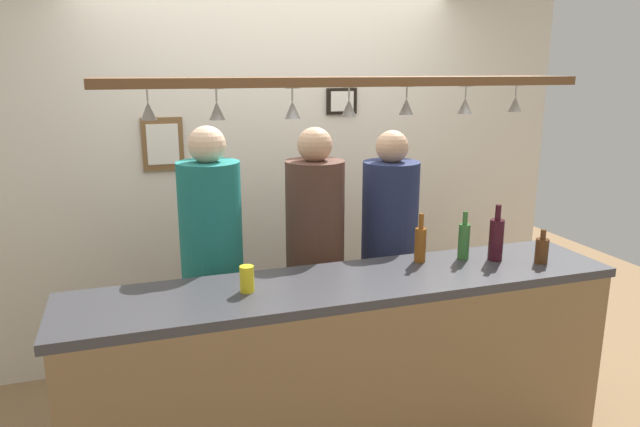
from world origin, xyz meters
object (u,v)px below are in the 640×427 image
at_px(bottle_beer_amber_tall, 420,243).
at_px(drink_can, 247,279).
at_px(bottle_beer_green_import, 464,240).
at_px(bottle_beer_brown_stubby, 542,250).
at_px(bottle_wine_dark_red, 496,238).
at_px(picture_frame_upper_small, 342,101).
at_px(picture_frame_caricature, 163,144).
at_px(person_left_teal_shirt, 212,249).
at_px(person_right_navy_shirt, 389,238).
at_px(person_middle_brown_shirt, 315,242).

distance_m(bottle_beer_amber_tall, drink_can, 0.96).
height_order(bottle_beer_green_import, bottle_beer_brown_stubby, bottle_beer_green_import).
height_order(bottle_wine_dark_red, drink_can, bottle_wine_dark_red).
distance_m(picture_frame_upper_small, picture_frame_caricature, 1.25).
bearing_deg(bottle_beer_green_import, drink_can, -175.04).
bearing_deg(person_left_teal_shirt, drink_can, -83.63).
bearing_deg(picture_frame_upper_small, bottle_beer_green_import, -80.58).
height_order(drink_can, picture_frame_caricature, picture_frame_caricature).
xyz_separation_m(bottle_beer_amber_tall, picture_frame_upper_small, (0.03, 1.26, 0.67)).
distance_m(person_right_navy_shirt, picture_frame_upper_small, 1.10).
height_order(picture_frame_upper_small, picture_frame_caricature, picture_frame_upper_small).
bearing_deg(person_right_navy_shirt, bottle_wine_dark_red, -60.43).
xyz_separation_m(person_middle_brown_shirt, bottle_beer_brown_stubby, (1.01, -0.71, 0.07)).
xyz_separation_m(person_left_teal_shirt, bottle_beer_green_import, (1.26, -0.52, 0.08)).
relative_size(bottle_wine_dark_red, picture_frame_caricature, 0.88).
relative_size(bottle_beer_amber_tall, bottle_beer_brown_stubby, 1.44).
xyz_separation_m(person_left_teal_shirt, bottle_wine_dark_red, (1.41, -0.59, 0.10)).
xyz_separation_m(bottle_wine_dark_red, bottle_beer_amber_tall, (-0.39, 0.10, -0.02)).
relative_size(person_left_teal_shirt, bottle_beer_amber_tall, 6.57).
bearing_deg(person_middle_brown_shirt, drink_can, -130.17).
distance_m(drink_can, picture_frame_caricature, 1.49).
height_order(bottle_wine_dark_red, bottle_beer_green_import, bottle_wine_dark_red).
relative_size(drink_can, picture_frame_upper_small, 0.55).
bearing_deg(person_middle_brown_shirt, picture_frame_caricature, 135.24).
relative_size(bottle_beer_green_import, drink_can, 2.13).
xyz_separation_m(bottle_beer_amber_tall, drink_can, (-0.95, -0.14, -0.04)).
xyz_separation_m(bottle_beer_amber_tall, picture_frame_caricature, (-1.20, 1.26, 0.42)).
bearing_deg(bottle_beer_brown_stubby, drink_can, 176.79).
relative_size(person_left_teal_shirt, bottle_wine_dark_red, 5.70).
height_order(person_middle_brown_shirt, bottle_wine_dark_red, person_middle_brown_shirt).
bearing_deg(picture_frame_caricature, bottle_wine_dark_red, -40.63).
height_order(bottle_beer_brown_stubby, picture_frame_upper_small, picture_frame_upper_small).
relative_size(person_right_navy_shirt, drink_can, 13.53).
xyz_separation_m(bottle_beer_brown_stubby, drink_can, (-1.54, 0.09, -0.01)).
xyz_separation_m(bottle_wine_dark_red, picture_frame_upper_small, (-0.36, 1.36, 0.65)).
distance_m(person_left_teal_shirt, bottle_wine_dark_red, 1.53).
distance_m(bottle_beer_amber_tall, bottle_beer_brown_stubby, 0.63).
bearing_deg(bottle_beer_green_import, picture_frame_caricature, 138.08).
relative_size(bottle_wine_dark_red, bottle_beer_green_import, 1.15).
bearing_deg(picture_frame_upper_small, drink_can, -124.95).
xyz_separation_m(person_middle_brown_shirt, person_right_navy_shirt, (0.48, 0.00, -0.02)).
distance_m(person_right_navy_shirt, drink_can, 1.19).
height_order(person_left_teal_shirt, person_right_navy_shirt, person_left_teal_shirt).
relative_size(bottle_wine_dark_red, bottle_beer_amber_tall, 1.15).
relative_size(bottle_beer_green_import, picture_frame_caricature, 0.76).
xyz_separation_m(bottle_beer_amber_tall, bottle_beer_brown_stubby, (0.59, -0.22, -0.03)).
xyz_separation_m(bottle_beer_green_import, picture_frame_upper_small, (-0.21, 1.29, 0.66)).
relative_size(person_middle_brown_shirt, person_right_navy_shirt, 1.02).
distance_m(bottle_wine_dark_red, bottle_beer_brown_stubby, 0.24).
bearing_deg(picture_frame_caricature, drink_can, -79.87).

